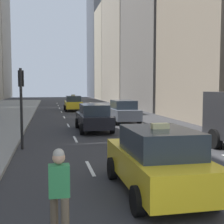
{
  "coord_description": "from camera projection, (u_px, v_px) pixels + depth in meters",
  "views": [
    {
      "loc": [
        -1.56,
        -2.42,
        2.8
      ],
      "look_at": [
        1.44,
        12.29,
        1.56
      ],
      "focal_mm": 50.0,
      "sensor_mm": 36.0,
      "label": 1
    }
  ],
  "objects": [
    {
      "name": "traffic_light_pole",
      "position": [
        21.0,
        95.0,
        13.85
      ],
      "size": [
        0.24,
        0.42,
        3.6
      ],
      "color": "black",
      "rests_on": "ground"
    },
    {
      "name": "lane_markings",
      "position": [
        100.0,
        120.0,
        25.88
      ],
      "size": [
        5.72,
        56.0,
        0.01
      ],
      "color": "white",
      "rests_on": "ground"
    },
    {
      "name": "taxi_second",
      "position": [
        157.0,
        160.0,
        8.15
      ],
      "size": [
        2.02,
        4.4,
        1.87
      ],
      "color": "yellow",
      "rests_on": "ground"
    },
    {
      "name": "building_row_right",
      "position": [
        141.0,
        20.0,
        46.13
      ],
      "size": [
        6.0,
        86.31,
        30.21
      ],
      "color": "gray",
      "rests_on": "ground"
    },
    {
      "name": "sedan_black_near",
      "position": [
        94.0,
        117.0,
        19.56
      ],
      "size": [
        2.02,
        4.76,
        1.69
      ],
      "color": "black",
      "rests_on": "ground"
    },
    {
      "name": "sedan_silver_behind",
      "position": [
        123.0,
        111.0,
        23.85
      ],
      "size": [
        2.02,
        4.61,
        1.75
      ],
      "color": "#565B66",
      "rests_on": "ground"
    },
    {
      "name": "taxi_lead",
      "position": [
        73.0,
        103.0,
        35.71
      ],
      "size": [
        2.02,
        4.4,
        1.87
      ],
      "color": "yellow",
      "rests_on": "ground"
    },
    {
      "name": "skateboarder",
      "position": [
        59.0,
        193.0,
        5.37
      ],
      "size": [
        0.36,
        0.8,
        1.75
      ],
      "color": "brown",
      "rests_on": "ground"
    }
  ]
}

